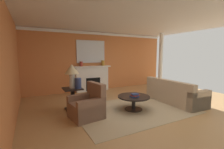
{
  "coord_description": "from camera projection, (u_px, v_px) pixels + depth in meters",
  "views": [
    {
      "loc": [
        -3.1,
        -4.01,
        1.72
      ],
      "look_at": [
        -0.39,
        1.1,
        1.0
      ],
      "focal_mm": 24.91,
      "sensor_mm": 36.0,
      "label": 1
    }
  ],
  "objects": [
    {
      "name": "book_small_novel",
      "position": [
        135.0,
        94.0,
        4.69
      ],
      "size": [
        0.23,
        0.21,
        0.03
      ],
      "primitive_type": "cube",
      "rotation": [
        0.0,
        0.0,
        -0.25
      ],
      "color": "navy",
      "rests_on": "coffee_table"
    },
    {
      "name": "column_white",
      "position": [
        161.0,
        61.0,
        8.15
      ],
      "size": [
        0.2,
        0.2,
        2.84
      ],
      "primitive_type": "cylinder",
      "color": "white",
      "rests_on": "ground_plane"
    },
    {
      "name": "armchair_near_window",
      "position": [
        87.0,
        107.0,
        4.28
      ],
      "size": [
        0.9,
        0.9,
        0.95
      ],
      "color": "brown",
      "rests_on": "ground_plane"
    },
    {
      "name": "side_table",
      "position": [
        73.0,
        97.0,
        4.89
      ],
      "size": [
        0.56,
        0.56,
        0.7
      ],
      "color": "black",
      "rests_on": "ground_plane"
    },
    {
      "name": "crown_moulding",
      "position": [
        100.0,
        34.0,
        7.56
      ],
      "size": [
        7.58,
        0.08,
        0.12
      ],
      "primitive_type": "cube",
      "color": "white"
    },
    {
      "name": "area_rug",
      "position": [
        133.0,
        110.0,
        4.92
      ],
      "size": [
        3.59,
        2.48,
        0.01
      ],
      "primitive_type": "cube",
      "color": "tan",
      "rests_on": "ground_plane"
    },
    {
      "name": "ceiling_panel",
      "position": [
        134.0,
        20.0,
        5.08
      ],
      "size": [
        7.58,
        6.87,
        0.06
      ],
      "primitive_type": "cube",
      "color": "white"
    },
    {
      "name": "coffee_table",
      "position": [
        134.0,
        99.0,
        4.88
      ],
      "size": [
        1.0,
        1.0,
        0.45
      ],
      "color": "black",
      "rests_on": "ground_plane"
    },
    {
      "name": "wall_window",
      "position": [
        8.0,
        68.0,
        3.61
      ],
      "size": [
        0.12,
        6.87,
        2.84
      ],
      "primitive_type": "cube",
      "color": "#CC723D",
      "rests_on": "ground_plane"
    },
    {
      "name": "ground_plane",
      "position": [
        138.0,
        107.0,
        5.17
      ],
      "size": [
        9.07,
        9.07,
        0.0
      ],
      "primitive_type": "plane",
      "color": "tan"
    },
    {
      "name": "mantel_mirror",
      "position": [
        91.0,
        52.0,
        7.44
      ],
      "size": [
        1.41,
        0.04,
        1.06
      ],
      "primitive_type": "cube",
      "color": "silver"
    },
    {
      "name": "book_red_cover",
      "position": [
        134.0,
        96.0,
        4.72
      ],
      "size": [
        0.26,
        0.18,
        0.04
      ],
      "primitive_type": "cube",
      "rotation": [
        0.0,
        0.0,
        -0.06
      ],
      "color": "navy",
      "rests_on": "coffee_table"
    },
    {
      "name": "vase_mantel_left",
      "position": [
        81.0,
        64.0,
        7.11
      ],
      "size": [
        0.14,
        0.14,
        0.22
      ],
      "primitive_type": "cylinder",
      "color": "#9E3328",
      "rests_on": "fireplace"
    },
    {
      "name": "vase_on_side_table",
      "position": [
        78.0,
        83.0,
        4.8
      ],
      "size": [
        0.19,
        0.19,
        0.32
      ],
      "primitive_type": "cylinder",
      "color": "navy",
      "rests_on": "side_table"
    },
    {
      "name": "table_lamp",
      "position": [
        72.0,
        71.0,
        4.79
      ],
      "size": [
        0.44,
        0.44,
        0.75
      ],
      "color": "beige",
      "rests_on": "side_table"
    },
    {
      "name": "vase_mantel_right",
      "position": [
        103.0,
        63.0,
        7.62
      ],
      "size": [
        0.16,
        0.16,
        0.26
      ],
      "primitive_type": "cylinder",
      "color": "#B7892D",
      "rests_on": "fireplace"
    },
    {
      "name": "sofa",
      "position": [
        174.0,
        95.0,
        5.65
      ],
      "size": [
        0.97,
        2.13,
        0.85
      ],
      "color": "tan",
      "rests_on": "ground_plane"
    },
    {
      "name": "book_art_folio",
      "position": [
        135.0,
        95.0,
        4.73
      ],
      "size": [
        0.3,
        0.25,
        0.04
      ],
      "primitive_type": "cube",
      "rotation": [
        0.0,
        0.0,
        0.35
      ],
      "color": "maroon",
      "rests_on": "coffee_table"
    },
    {
      "name": "wall_fireplace",
      "position": [
        99.0,
        61.0,
        7.8
      ],
      "size": [
        7.58,
        0.12,
        2.84
      ],
      "primitive_type": "cube",
      "color": "#CC723D",
      "rests_on": "ground_plane"
    },
    {
      "name": "fireplace",
      "position": [
        92.0,
        79.0,
        7.5
      ],
      "size": [
        1.8,
        0.35,
        1.21
      ],
      "color": "white",
      "rests_on": "ground_plane"
    }
  ]
}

